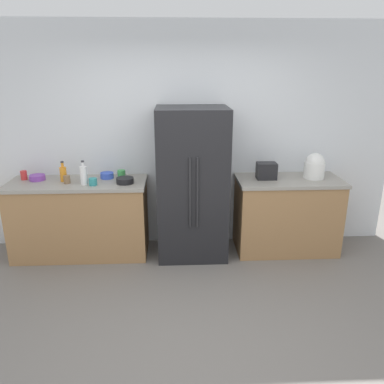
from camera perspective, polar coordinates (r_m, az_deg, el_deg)
name	(u,v)px	position (r m, az deg, el deg)	size (l,w,h in m)	color
ground_plane	(191,331)	(3.51, -0.21, -20.25)	(10.44, 10.44, 0.00)	slate
kitchen_back_panel	(184,138)	(4.71, -1.25, 8.14)	(5.22, 0.10, 2.71)	silver
counter_left	(81,218)	(4.75, -16.47, -3.81)	(1.60, 0.64, 0.92)	#9E7247
counter_right	(286,215)	(4.81, 14.05, -3.32)	(1.25, 0.64, 0.92)	#9E7247
refrigerator	(192,184)	(4.43, 0.03, 1.22)	(0.81, 0.69, 1.77)	black
toaster	(266,171)	(4.58, 11.17, 3.16)	(0.23, 0.17, 0.20)	black
rice_cooker	(315,166)	(4.74, 18.01, 3.71)	(0.24, 0.24, 0.31)	white
bottle_a	(63,174)	(4.64, -18.86, 2.65)	(0.08, 0.08, 0.24)	orange
bottle_b	(84,175)	(4.44, -16.03, 2.50)	(0.08, 0.08, 0.28)	white
cup_a	(24,175)	(4.89, -24.04, 2.32)	(0.07, 0.07, 0.11)	red
cup_b	(67,179)	(4.56, -18.36, 1.81)	(0.07, 0.07, 0.09)	brown
cup_c	(121,174)	(4.61, -10.60, 2.67)	(0.09, 0.09, 0.10)	green
cup_d	(93,182)	(4.40, -14.72, 1.51)	(0.09, 0.09, 0.08)	teal
bowl_a	(125,180)	(4.40, -10.09, 1.73)	(0.20, 0.20, 0.07)	black
bowl_b	(107,175)	(4.64, -12.71, 2.46)	(0.16, 0.16, 0.07)	blue
bowl_c	(37,178)	(4.82, -22.32, 2.03)	(0.18, 0.18, 0.06)	purple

